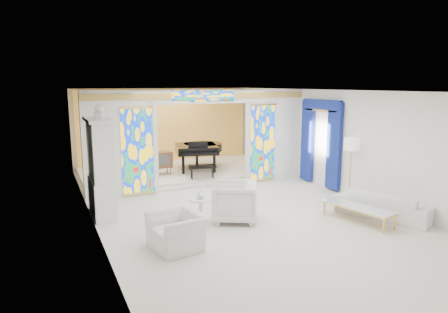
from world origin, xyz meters
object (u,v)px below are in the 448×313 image
china_cabinet (101,168)px  tv_console (161,160)px  armchair_right (234,202)px  coffee_table (358,208)px  grand_piano (199,149)px  armchair_left (177,231)px  sofa (385,204)px

china_cabinet → tv_console: 3.81m
armchair_right → tv_console: 4.71m
coffee_table → grand_piano: 6.52m
armchair_left → grand_piano: grand_piano is taller
china_cabinet → armchair_right: china_cabinet is taller
grand_piano → armchair_left: bearing=-101.7°
china_cabinet → coffee_table: bearing=-29.6°
armchair_right → sofa: bearing=97.9°
armchair_right → sofa: armchair_right is taller
china_cabinet → tv_console: (2.34, 2.97, -0.49)m
armchair_left → grand_piano: size_ratio=0.38×
armchair_left → tv_console: tv_console is taller
coffee_table → grand_piano: grand_piano is taller
sofa → tv_console: 7.10m
tv_console → china_cabinet: bearing=-131.4°
armchair_right → tv_console: (-0.40, 4.69, 0.22)m
armchair_left → sofa: armchair_left is taller
armchair_left → coffee_table: size_ratio=0.60×
tv_console → grand_piano: bearing=9.9°
armchair_left → armchair_right: 1.95m
china_cabinet → sofa: size_ratio=1.26×
armchair_left → armchair_right: armchair_right is taller
armchair_left → tv_console: 5.79m
armchair_left → sofa: bearing=77.0°
armchair_right → china_cabinet: bearing=-93.8°
armchair_left → sofa: 5.14m
grand_piano → tv_console: (-1.50, -0.35, -0.22)m
sofa → tv_console: tv_console is taller
armchair_right → sofa: (3.43, -1.28, -0.15)m
china_cabinet → coffee_table: china_cabinet is taller
armchair_left → grand_piano: (2.81, 5.98, 0.55)m
armchair_right → coffee_table: (2.57, -1.29, -0.11)m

